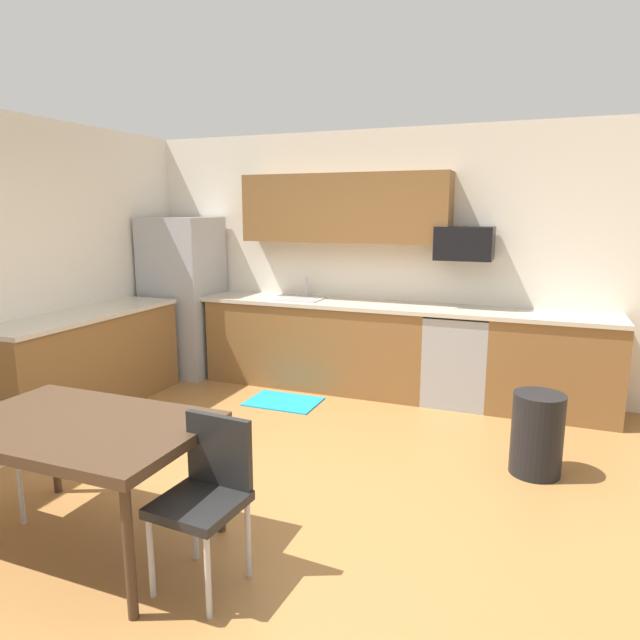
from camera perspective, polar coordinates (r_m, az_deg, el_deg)
name	(u,v)px	position (r m, az deg, el deg)	size (l,w,h in m)	color
ground_plane	(266,489)	(4.00, -5.50, -16.87)	(12.00, 12.00, 0.00)	#9E6B38
wall_back	(376,261)	(6.03, 5.79, 6.07)	(5.80, 0.10, 2.70)	silver
cabinet_run_back	(317,345)	(6.03, -0.36, -2.55)	(2.39, 0.60, 0.90)	brown
cabinet_run_back_right	(554,367)	(5.62, 22.80, -4.45)	(1.16, 0.60, 0.90)	brown
cabinet_run_left	(87,364)	(5.74, -22.74, -4.13)	(0.60, 2.00, 0.90)	brown
countertop_back	(366,305)	(5.75, 4.75, 1.53)	(4.80, 0.64, 0.04)	beige
countertop_left	(83,315)	(5.64, -23.09, 0.49)	(0.64, 2.00, 0.04)	beige
upper_cabinets_back	(344,208)	(5.89, 2.43, 11.36)	(2.20, 0.34, 0.70)	brown
refrigerator	(184,296)	(6.64, -13.78, 2.37)	(0.76, 0.70, 1.80)	#9EA0A5
oven_range	(458,357)	(5.66, 13.89, -3.74)	(0.60, 0.60, 0.91)	#999BA0
microwave	(464,243)	(5.59, 14.56, 7.61)	(0.54, 0.36, 0.32)	black
sink_basin	(300,305)	(6.01, -2.01, 1.59)	(0.48, 0.40, 0.14)	#A5A8AD
sink_faucet	(307,288)	(6.15, -1.36, 3.32)	(0.02, 0.02, 0.24)	#B2B5BA
dining_table	(80,432)	(3.39, -23.39, -10.50)	(1.40, 0.90, 0.73)	#422D1E
chair_near_table	(207,488)	(2.98, -11.47, -16.48)	(0.43, 0.43, 0.85)	black
trash_bin	(537,434)	(4.36, 21.32, -10.82)	(0.36, 0.36, 0.60)	black
floor_mat	(283,402)	(5.62, -3.76, -8.33)	(0.70, 0.50, 0.01)	#198CBF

